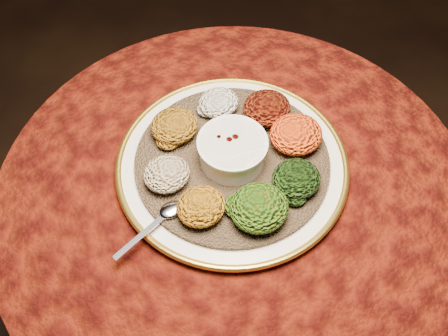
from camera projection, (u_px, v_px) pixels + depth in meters
table at (234, 227)px, 1.14m from camera, size 0.96×0.96×0.73m
platter at (232, 164)px, 1.01m from camera, size 0.57×0.57×0.02m
injera at (232, 161)px, 1.00m from camera, size 0.44×0.44×0.01m
stew_bowl at (232, 149)px, 0.97m from camera, size 0.14×0.14×0.06m
spoon at (167, 213)px, 0.92m from camera, size 0.16×0.05×0.01m
portion_ayib at (219, 103)px, 1.05m from camera, size 0.09×0.08×0.04m
portion_kitfo at (267, 108)px, 1.04m from camera, size 0.10×0.10×0.05m
portion_tikil at (296, 134)px, 1.00m from camera, size 0.11×0.10×0.05m
portion_gomen at (296, 179)px, 0.94m from camera, size 0.09×0.09×0.05m
portion_mixveg at (259, 207)px, 0.90m from camera, size 0.11×0.10×0.05m
portion_kik at (201, 206)px, 0.91m from camera, size 0.09×0.09×0.04m
portion_timatim at (167, 174)px, 0.95m from camera, size 0.09×0.09×0.04m
portion_shiro at (174, 126)px, 1.01m from camera, size 0.10×0.09×0.05m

